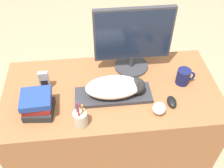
% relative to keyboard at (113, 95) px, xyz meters
% --- Properties ---
extents(desk, '(1.31, 0.64, 0.73)m').
position_rel_keyboard_xyz_m(desk, '(-0.01, 0.06, -0.38)').
color(desk, brown).
rests_on(desk, ground_plane).
extents(keyboard, '(0.45, 0.15, 0.02)m').
position_rel_keyboard_xyz_m(keyboard, '(0.00, 0.00, 0.00)').
color(keyboard, '#2D2D33').
rests_on(keyboard, desk).
extents(cat, '(0.34, 0.16, 0.12)m').
position_rel_keyboard_xyz_m(cat, '(0.02, 0.00, 0.07)').
color(cat, white).
rests_on(cat, keyboard).
extents(monitor, '(0.48, 0.22, 0.43)m').
position_rel_keyboard_xyz_m(monitor, '(0.15, 0.25, 0.22)').
color(monitor, '#333338').
rests_on(monitor, desk).
extents(computer_mouse, '(0.05, 0.09, 0.04)m').
position_rel_keyboard_xyz_m(computer_mouse, '(0.33, -0.09, 0.01)').
color(computer_mouse, black).
rests_on(computer_mouse, desk).
extents(coffee_mug, '(0.12, 0.08, 0.10)m').
position_rel_keyboard_xyz_m(coffee_mug, '(0.44, 0.07, 0.04)').
color(coffee_mug, '#141947').
rests_on(coffee_mug, desk).
extents(pen_cup, '(0.08, 0.08, 0.19)m').
position_rel_keyboard_xyz_m(pen_cup, '(-0.19, -0.18, 0.04)').
color(pen_cup, '#B2A893').
rests_on(pen_cup, desk).
extents(baseball, '(0.07, 0.07, 0.07)m').
position_rel_keyboard_xyz_m(baseball, '(0.24, -0.15, 0.02)').
color(baseball, silver).
rests_on(baseball, desk).
extents(phone, '(0.06, 0.03, 0.12)m').
position_rel_keyboard_xyz_m(phone, '(-0.40, 0.12, 0.05)').
color(phone, '#99999E').
rests_on(phone, desk).
extents(book_stack, '(0.17, 0.17, 0.12)m').
position_rel_keyboard_xyz_m(book_stack, '(-0.42, -0.07, 0.05)').
color(book_stack, black).
rests_on(book_stack, desk).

